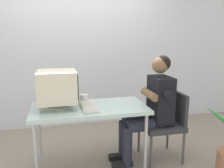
{
  "coord_description": "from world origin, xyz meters",
  "views": [
    {
      "loc": [
        -0.33,
        -2.51,
        1.51
      ],
      "look_at": [
        0.26,
        0.0,
        0.97
      ],
      "focal_mm": 37.48,
      "sensor_mm": 36.0,
      "label": 1
    }
  ],
  "objects_px": {
    "desk": "(90,111)",
    "person_seated": "(151,106)",
    "crt_monitor": "(57,87)",
    "desk_mug": "(84,98)",
    "keyboard": "(88,106)",
    "office_chair": "(166,121)"
  },
  "relations": [
    {
      "from": "desk",
      "to": "person_seated",
      "type": "height_order",
      "value": "person_seated"
    },
    {
      "from": "desk",
      "to": "crt_monitor",
      "type": "xyz_separation_m",
      "value": [
        -0.34,
        0.04,
        0.29
      ]
    },
    {
      "from": "crt_monitor",
      "to": "desk_mug",
      "type": "xyz_separation_m",
      "value": [
        0.3,
        0.18,
        -0.19
      ]
    },
    {
      "from": "desk",
      "to": "crt_monitor",
      "type": "distance_m",
      "value": 0.45
    },
    {
      "from": "keyboard",
      "to": "office_chair",
      "type": "distance_m",
      "value": 0.98
    },
    {
      "from": "person_seated",
      "to": "desk",
      "type": "bearing_deg",
      "value": 177.64
    },
    {
      "from": "crt_monitor",
      "to": "desk_mug",
      "type": "height_order",
      "value": "crt_monitor"
    },
    {
      "from": "keyboard",
      "to": "crt_monitor",
      "type": "bearing_deg",
      "value": 166.9
    },
    {
      "from": "desk",
      "to": "desk_mug",
      "type": "bearing_deg",
      "value": 100.13
    },
    {
      "from": "person_seated",
      "to": "crt_monitor",
      "type": "bearing_deg",
      "value": 176.06
    },
    {
      "from": "keyboard",
      "to": "desk_mug",
      "type": "xyz_separation_m",
      "value": [
        -0.02,
        0.25,
        0.03
      ]
    },
    {
      "from": "desk",
      "to": "desk_mug",
      "type": "distance_m",
      "value": 0.24
    },
    {
      "from": "desk",
      "to": "person_seated",
      "type": "xyz_separation_m",
      "value": [
        0.73,
        -0.03,
        0.02
      ]
    },
    {
      "from": "crt_monitor",
      "to": "desk",
      "type": "bearing_deg",
      "value": -7.28
    },
    {
      "from": "desk_mug",
      "to": "person_seated",
      "type": "bearing_deg",
      "value": -18.03
    },
    {
      "from": "desk",
      "to": "office_chair",
      "type": "relative_size",
      "value": 1.53
    },
    {
      "from": "crt_monitor",
      "to": "office_chair",
      "type": "xyz_separation_m",
      "value": [
        1.27,
        -0.07,
        -0.47
      ]
    },
    {
      "from": "person_seated",
      "to": "desk_mug",
      "type": "height_order",
      "value": "person_seated"
    },
    {
      "from": "desk_mug",
      "to": "crt_monitor",
      "type": "bearing_deg",
      "value": -149.91
    },
    {
      "from": "desk",
      "to": "keyboard",
      "type": "relative_size",
      "value": 2.84
    },
    {
      "from": "desk",
      "to": "person_seated",
      "type": "distance_m",
      "value": 0.73
    },
    {
      "from": "crt_monitor",
      "to": "desk_mug",
      "type": "distance_m",
      "value": 0.4
    }
  ]
}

